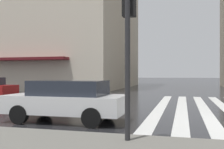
{
  "coord_description": "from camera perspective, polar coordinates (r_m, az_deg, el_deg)",
  "views": [
    {
      "loc": [
        -9.48,
        2.9,
        1.63
      ],
      "look_at": [
        4.05,
        6.5,
        1.61
      ],
      "focal_mm": 43.03,
      "sensor_mm": 36.0,
      "label": 1
    }
  ],
  "objects": [
    {
      "name": "haussmann_block_mid",
      "position": [
        36.68,
        -13.81,
        14.59
      ],
      "size": [
        19.54,
        20.87,
        22.07
      ],
      "color": "beige",
      "rests_on": "ground_plane"
    },
    {
      "name": "car_white",
      "position": [
        9.36,
        -9.69,
        -5.26
      ],
      "size": [
        1.85,
        4.1,
        1.41
      ],
      "color": "silver",
      "rests_on": "ground_plane"
    },
    {
      "name": "traffic_signal_post",
      "position": [
        6.22,
        3.54,
        10.72
      ],
      "size": [
        0.44,
        0.3,
        3.65
      ],
      "color": "#232326",
      "rests_on": "sidewalk_pavement"
    }
  ]
}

